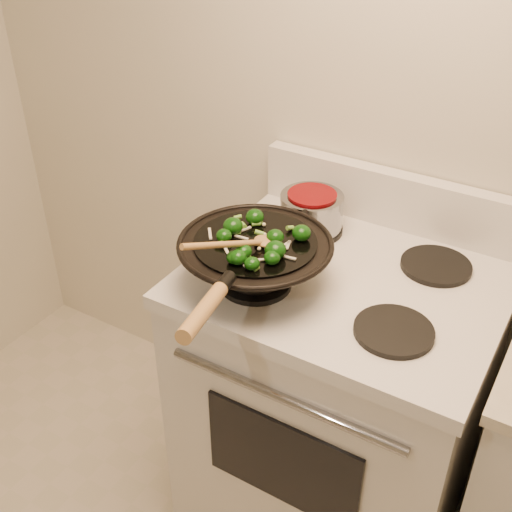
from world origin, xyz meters
The scene contains 5 objects.
stove centered at (-0.23, 1.17, 0.47)m, with size 0.78×0.67×1.08m.
wok centered at (-0.41, 1.02, 1.00)m, with size 0.37×0.61×0.19m.
stirfry centered at (-0.39, 1.00, 1.06)m, with size 0.25×0.22×0.04m.
wooden_spoon centered at (-0.40, 0.95, 1.08)m, with size 0.11×0.26×0.10m.
saucepan centered at (-0.41, 1.32, 0.98)m, with size 0.17×0.28×0.10m.
Camera 1 is at (0.25, -0.08, 1.86)m, focal length 45.00 mm.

